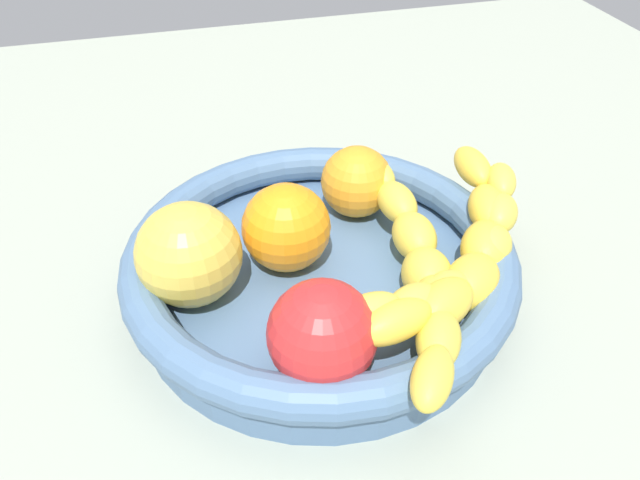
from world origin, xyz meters
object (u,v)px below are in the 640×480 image
at_px(apple_yellow, 189,255).
at_px(tomato_red, 322,334).
at_px(banana_draped_left, 466,252).
at_px(banana_draped_right, 418,266).
at_px(orange_front, 357,182).
at_px(fruit_bowl, 320,268).
at_px(banana_arching_top, 463,262).
at_px(orange_mid_left, 286,227).

bearing_deg(apple_yellow, tomato_red, 126.83).
distance_m(banana_draped_left, banana_draped_right, 0.04).
height_order(orange_front, apple_yellow, apple_yellow).
bearing_deg(fruit_bowl, banana_draped_right, 144.65).
bearing_deg(banana_arching_top, tomato_red, 21.01).
xyz_separation_m(banana_arching_top, tomato_red, (0.11, 0.04, 0.00)).
xyz_separation_m(banana_draped_left, banana_arching_top, (0.01, 0.01, -0.00)).
height_order(banana_arching_top, orange_mid_left, orange_mid_left).
height_order(fruit_bowl, apple_yellow, apple_yellow).
xyz_separation_m(tomato_red, apple_yellow, (0.07, -0.09, 0.00)).
distance_m(orange_front, tomato_red, 0.18).
bearing_deg(banana_draped_left, banana_draped_right, 0.39).
distance_m(fruit_bowl, tomato_red, 0.10).
bearing_deg(orange_mid_left, tomato_red, 88.49).
bearing_deg(banana_draped_right, tomato_red, 31.65).
relative_size(banana_arching_top, apple_yellow, 2.50).
height_order(banana_draped_right, tomato_red, tomato_red).
bearing_deg(banana_draped_right, banana_draped_left, -179.61).
bearing_deg(tomato_red, banana_draped_left, -156.63).
height_order(banana_draped_left, banana_draped_right, banana_draped_left).
bearing_deg(banana_draped_right, orange_front, -85.01).
xyz_separation_m(orange_mid_left, apple_yellow, (0.07, 0.02, 0.00)).
relative_size(orange_mid_left, tomato_red, 0.97).
bearing_deg(orange_front, banana_arching_top, 108.72).
bearing_deg(orange_front, apple_yellow, 25.35).
bearing_deg(apple_yellow, banana_draped_left, 167.66).
relative_size(fruit_bowl, tomato_red, 4.28).
bearing_deg(banana_draped_left, banana_arching_top, 53.56).
height_order(orange_mid_left, apple_yellow, apple_yellow).
bearing_deg(tomato_red, fruit_bowl, -104.41).
relative_size(banana_draped_right, orange_mid_left, 3.94).
xyz_separation_m(fruit_bowl, banana_draped_left, (-0.09, 0.04, 0.03)).
bearing_deg(fruit_bowl, tomato_red, 75.59).
xyz_separation_m(fruit_bowl, orange_mid_left, (0.02, -0.02, 0.03)).
bearing_deg(orange_mid_left, fruit_bowl, 140.29).
relative_size(banana_draped_left, banana_arching_top, 1.04).
xyz_separation_m(fruit_bowl, tomato_red, (0.02, 0.09, 0.03)).
distance_m(banana_arching_top, orange_mid_left, 0.13).
distance_m(banana_draped_left, tomato_red, 0.13).
xyz_separation_m(banana_arching_top, orange_front, (0.04, -0.12, -0.00)).
bearing_deg(apple_yellow, banana_draped_right, 164.79).
bearing_deg(tomato_red, banana_arching_top, -158.99).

